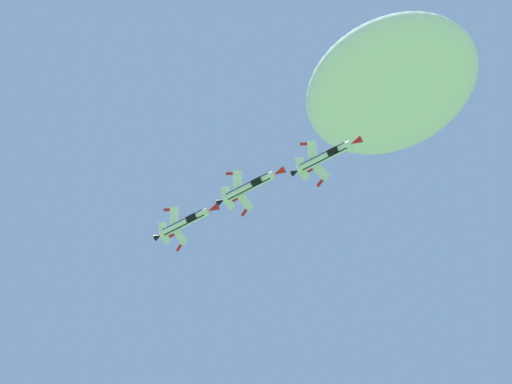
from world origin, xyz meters
The scene contains 4 objects.
cloud_high_distant centered at (-9.00, 93.97, 212.65)m, with size 51.14×40.51×16.80m, color white.
fighter_jet_lead centered at (-23.87, 70.61, 143.34)m, with size 15.91×7.22×7.86m.
fighter_jet_left_wing centered at (-40.57, 68.83, 143.36)m, with size 15.91×7.36×7.74m.
fighter_jet_right_wing centered at (-57.24, 69.94, 144.43)m, with size 15.91×7.00×8.03m.
Camera 1 is at (0.56, 1.39, 1.94)m, focal length 55.16 mm.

